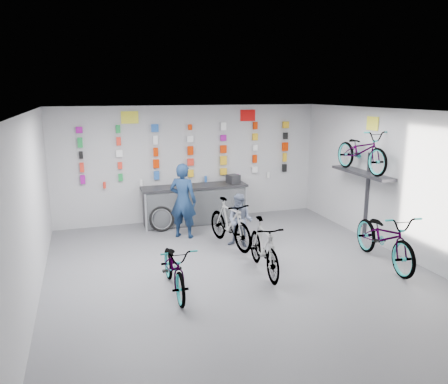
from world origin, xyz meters
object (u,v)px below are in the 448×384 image
object	(u,v)px
bike_right	(385,237)
bike_service	(230,223)
counter	(195,205)
bike_left	(174,267)
customer	(240,221)
bike_center	(264,247)
clerk	(183,201)

from	to	relation	value
bike_right	bike_service	world-z (taller)	bike_right
counter	bike_left	size ratio (longest dim) A/B	1.60
bike_left	customer	bearing A→B (deg)	44.91
bike_service	counter	bearing A→B (deg)	87.84
bike_center	bike_service	distance (m)	1.62
bike_right	bike_service	size ratio (longest dim) A/B	1.20
bike_center	clerk	distance (m)	2.71
bike_left	bike_service	xyz separation A→B (m)	(1.63, 1.89, 0.08)
counter	bike_center	size ratio (longest dim) A/B	1.59
bike_right	customer	bearing A→B (deg)	149.73
bike_service	bike_center	bearing A→B (deg)	-97.46
customer	bike_left	bearing A→B (deg)	-98.02
counter	customer	bearing A→B (deg)	-75.63
counter	bike_center	bearing A→B (deg)	-82.89
bike_center	bike_right	bearing A→B (deg)	-2.43
clerk	bike_left	bearing A→B (deg)	107.60
bike_left	bike_center	bearing A→B (deg)	9.62
clerk	bike_right	bearing A→B (deg)	173.63
bike_left	customer	xyz separation A→B (m)	(1.82, 1.77, 0.15)
clerk	customer	world-z (taller)	clerk
bike_right	bike_service	xyz separation A→B (m)	(-2.56, 1.94, -0.03)
bike_left	bike_right	size ratio (longest dim) A/B	0.81
bike_left	bike_service	world-z (taller)	bike_service
bike_right	customer	size ratio (longest dim) A/B	1.77
bike_service	clerk	distance (m)	1.28
bike_left	bike_service	size ratio (longest dim) A/B	0.98
bike_service	customer	world-z (taller)	customer
counter	bike_service	distance (m)	1.90
bike_service	clerk	xyz separation A→B (m)	(-0.84, 0.89, 0.36)
bike_left	bike_right	xyz separation A→B (m)	(4.18, -0.05, 0.10)
bike_center	customer	xyz separation A→B (m)	(0.08, 1.50, 0.08)
bike_right	clerk	bearing A→B (deg)	147.53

